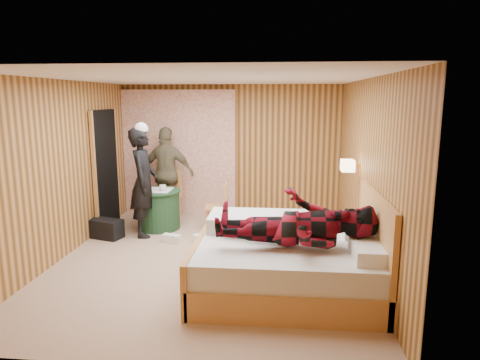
# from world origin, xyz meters

# --- Properties ---
(floor) EXTENTS (4.20, 5.00, 0.01)m
(floor) POSITION_xyz_m (0.00, 0.00, 0.00)
(floor) COLOR tan
(floor) RESTS_ON ground
(ceiling) EXTENTS (4.20, 5.00, 0.01)m
(ceiling) POSITION_xyz_m (0.00, 0.00, 2.50)
(ceiling) COLOR white
(ceiling) RESTS_ON wall_back
(wall_back) EXTENTS (4.20, 0.02, 2.50)m
(wall_back) POSITION_xyz_m (0.00, 2.50, 1.25)
(wall_back) COLOR tan
(wall_back) RESTS_ON floor
(wall_left) EXTENTS (0.02, 5.00, 2.50)m
(wall_left) POSITION_xyz_m (-2.10, 0.00, 1.25)
(wall_left) COLOR tan
(wall_left) RESTS_ON floor
(wall_right) EXTENTS (0.02, 5.00, 2.50)m
(wall_right) POSITION_xyz_m (2.10, 0.00, 1.25)
(wall_right) COLOR tan
(wall_right) RESTS_ON floor
(curtain) EXTENTS (2.20, 0.08, 2.40)m
(curtain) POSITION_xyz_m (-1.00, 2.43, 1.20)
(curtain) COLOR white
(curtain) RESTS_ON floor
(doorway) EXTENTS (0.06, 0.90, 2.05)m
(doorway) POSITION_xyz_m (-2.06, 1.40, 1.02)
(doorway) COLOR black
(doorway) RESTS_ON floor
(wall_lamp) EXTENTS (0.26, 0.24, 0.16)m
(wall_lamp) POSITION_xyz_m (1.92, 0.45, 1.30)
(wall_lamp) COLOR gold
(wall_lamp) RESTS_ON wall_right
(bed) EXTENTS (2.19, 1.73, 1.19)m
(bed) POSITION_xyz_m (1.12, -0.87, 0.34)
(bed) COLOR tan
(bed) RESTS_ON floor
(nightstand) EXTENTS (0.41, 0.55, 0.53)m
(nightstand) POSITION_xyz_m (1.88, 0.33, 0.28)
(nightstand) COLOR tan
(nightstand) RESTS_ON floor
(round_table) EXTENTS (0.78, 0.78, 0.69)m
(round_table) POSITION_xyz_m (-1.13, 1.35, 0.35)
(round_table) COLOR #204728
(round_table) RESTS_ON floor
(chair_far) EXTENTS (0.51, 0.51, 0.93)m
(chair_far) POSITION_xyz_m (-1.11, 1.97, 0.54)
(chair_far) COLOR tan
(chair_far) RESTS_ON floor
(chair_near) EXTENTS (0.41, 0.41, 0.83)m
(chair_near) POSITION_xyz_m (-0.04, 1.38, 0.48)
(chair_near) COLOR tan
(chair_near) RESTS_ON floor
(duffel_bag) EXTENTS (0.60, 0.43, 0.31)m
(duffel_bag) POSITION_xyz_m (-1.85, 0.76, 0.15)
(duffel_bag) COLOR black
(duffel_bag) RESTS_ON floor
(sneaker_left) EXTENTS (0.31, 0.18, 0.13)m
(sneaker_left) POSITION_xyz_m (-0.23, 0.66, 0.06)
(sneaker_left) COLOR white
(sneaker_left) RESTS_ON floor
(sneaker_right) EXTENTS (0.32, 0.20, 0.13)m
(sneaker_right) POSITION_xyz_m (-0.72, 0.63, 0.07)
(sneaker_right) COLOR white
(sneaker_right) RESTS_ON floor
(woman_standing) EXTENTS (0.50, 0.70, 1.78)m
(woman_standing) POSITION_xyz_m (-1.25, 0.98, 0.89)
(woman_standing) COLOR black
(woman_standing) RESTS_ON floor
(man_at_table) EXTENTS (1.05, 0.52, 1.72)m
(man_at_table) POSITION_xyz_m (-1.13, 2.00, 0.86)
(man_at_table) COLOR #6B6247
(man_at_table) RESTS_ON floor
(man_on_bed) EXTENTS (0.86, 0.67, 1.77)m
(man_on_bed) POSITION_xyz_m (1.15, -1.10, 1.02)
(man_on_bed) COLOR maroon
(man_on_bed) RESTS_ON bed
(book_lower) EXTENTS (0.26, 0.28, 0.02)m
(book_lower) POSITION_xyz_m (1.88, 0.28, 0.54)
(book_lower) COLOR white
(book_lower) RESTS_ON nightstand
(book_upper) EXTENTS (0.22, 0.26, 0.02)m
(book_upper) POSITION_xyz_m (1.88, 0.28, 0.56)
(book_upper) COLOR white
(book_upper) RESTS_ON nightstand
(cup_nightstand) EXTENTS (0.13, 0.13, 0.09)m
(cup_nightstand) POSITION_xyz_m (1.88, 0.46, 0.58)
(cup_nightstand) COLOR white
(cup_nightstand) RESTS_ON nightstand
(cup_table) EXTENTS (0.14, 0.14, 0.10)m
(cup_table) POSITION_xyz_m (-1.03, 1.30, 0.74)
(cup_table) COLOR white
(cup_table) RESTS_ON round_table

